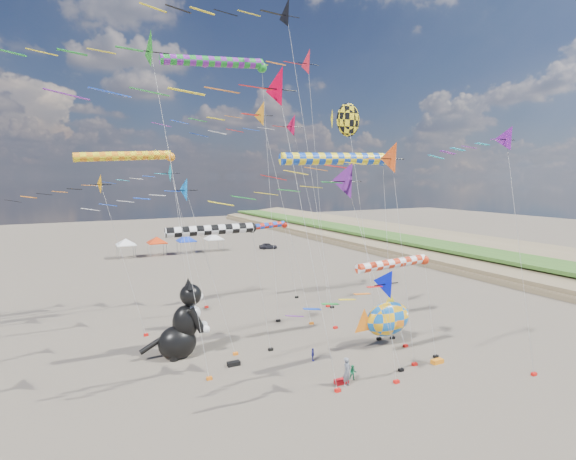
% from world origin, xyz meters
% --- Properties ---
extents(ground, '(260.00, 260.00, 0.00)m').
position_xyz_m(ground, '(0.00, 0.00, 0.00)').
color(ground, brown).
rests_on(ground, ground).
extents(delta_kite_0, '(11.15, 2.21, 15.68)m').
position_xyz_m(delta_kite_0, '(2.63, 6.00, 14.25)').
color(delta_kite_0, '#F05016').
rests_on(delta_kite_0, ground).
extents(delta_kite_1, '(9.04, 1.87, 13.43)m').
position_xyz_m(delta_kite_1, '(-7.95, 13.64, 12.14)').
color(delta_kite_1, '#0D7CE1').
rests_on(delta_kite_1, ground).
extents(delta_kite_2, '(8.55, 1.96, 8.05)m').
position_xyz_m(delta_kite_2, '(0.20, 4.44, 6.75)').
color(delta_kite_2, '#0410CC').
rests_on(delta_kite_2, ground).
extents(delta_kite_3, '(10.12, 1.97, 14.78)m').
position_xyz_m(delta_kite_3, '(-6.85, 26.57, 13.45)').
color(delta_kite_3, '#0AA8C3').
rests_on(delta_kite_3, ground).
extents(delta_kite_4, '(12.00, 2.50, 22.22)m').
position_xyz_m(delta_kite_4, '(-11.14, 10.50, 20.69)').
color(delta_kite_4, '#1E8814').
rests_on(delta_kite_4, ground).
extents(delta_kite_5, '(8.98, 1.65, 16.50)m').
position_xyz_m(delta_kite_5, '(8.28, 1.05, 15.25)').
color(delta_kite_5, '#761B98').
rests_on(delta_kite_5, ground).
extents(delta_kite_6, '(13.85, 2.65, 25.21)m').
position_xyz_m(delta_kite_6, '(4.63, 21.11, 23.60)').
color(delta_kite_6, red).
rests_on(delta_kite_6, ground).
extents(delta_kite_7, '(8.59, 1.78, 13.72)m').
position_xyz_m(delta_kite_7, '(-13.08, 20.92, 12.45)').
color(delta_kite_7, '#FF9F04').
rests_on(delta_kite_7, ground).
extents(delta_kite_8, '(12.46, 2.34, 19.45)m').
position_xyz_m(delta_kite_8, '(4.63, 20.59, 17.96)').
color(delta_kite_8, '#C60B3C').
rests_on(delta_kite_8, ground).
extents(delta_kite_9, '(14.28, 2.44, 19.48)m').
position_xyz_m(delta_kite_9, '(-5.55, 5.20, 17.95)').
color(delta_kite_9, red).
rests_on(delta_kite_9, ground).
extents(delta_kite_10, '(12.47, 2.24, 19.57)m').
position_xyz_m(delta_kite_10, '(-0.89, 17.13, 18.13)').
color(delta_kite_10, orange).
rests_on(delta_kite_10, ground).
extents(delta_kite_11, '(14.39, 2.55, 27.53)m').
position_xyz_m(delta_kite_11, '(0.80, 15.15, 25.95)').
color(delta_kite_11, black).
rests_on(delta_kite_11, ground).
extents(delta_kite_12, '(12.10, 2.56, 14.44)m').
position_xyz_m(delta_kite_12, '(0.49, 5.69, 12.91)').
color(delta_kite_12, '#6A2187').
rests_on(delta_kite_12, ground).
extents(windsock_0, '(7.60, 0.64, 8.54)m').
position_xyz_m(windsock_0, '(3.26, 25.60, 8.15)').
color(windsock_0, red).
rests_on(windsock_0, ground).
extents(windsock_1, '(7.91, 0.75, 10.03)m').
position_xyz_m(windsock_1, '(-5.85, 13.18, 9.60)').
color(windsock_1, black).
rests_on(windsock_1, ground).
extents(windsock_2, '(7.51, 0.68, 7.85)m').
position_xyz_m(windsock_2, '(4.65, 6.31, 7.46)').
color(windsock_2, red).
rests_on(windsock_2, ground).
extents(windsock_3, '(10.24, 0.88, 23.08)m').
position_xyz_m(windsock_3, '(-3.36, 19.20, 22.56)').
color(windsock_3, '#1B9529').
rests_on(windsock_3, ground).
extents(windsock_4, '(9.87, 0.84, 15.61)m').
position_xyz_m(windsock_4, '(-9.80, 25.23, 15.13)').
color(windsock_4, orange).
rests_on(windsock_4, ground).
extents(windsock_5, '(10.33, 0.92, 15.14)m').
position_xyz_m(windsock_5, '(3.09, 10.85, 14.63)').
color(windsock_5, '#1242BA').
rests_on(windsock_5, ground).
extents(angelfish_kite, '(3.74, 3.02, 19.19)m').
position_xyz_m(angelfish_kite, '(5.09, 13.16, 17.72)').
color(angelfish_kite, yellow).
rests_on(angelfish_kite, ground).
extents(cat_inflatable, '(4.57, 2.74, 5.82)m').
position_xyz_m(cat_inflatable, '(-7.98, 15.33, 2.91)').
color(cat_inflatable, black).
rests_on(cat_inflatable, ground).
extents(fish_inflatable, '(5.47, 1.99, 4.27)m').
position_xyz_m(fish_inflatable, '(7.11, 9.97, 2.16)').
color(fish_inflatable, blue).
rests_on(fish_inflatable, ground).
extents(person_adult, '(0.82, 0.71, 1.89)m').
position_xyz_m(person_adult, '(0.23, 5.60, 0.94)').
color(person_adult, gray).
rests_on(person_adult, ground).
extents(child_green, '(0.62, 0.59, 1.00)m').
position_xyz_m(child_green, '(1.08, 6.14, 0.50)').
color(child_green, '#1D844E').
rests_on(child_green, ground).
extents(child_blue, '(0.52, 0.60, 0.97)m').
position_xyz_m(child_blue, '(0.28, 10.00, 0.48)').
color(child_blue, navy).
rests_on(child_blue, ground).
extents(kite_bag_0, '(0.90, 0.44, 0.30)m').
position_xyz_m(kite_bag_0, '(8.04, 5.52, 0.15)').
color(kite_bag_0, orange).
rests_on(kite_bag_0, ground).
extents(kite_bag_1, '(0.90, 0.44, 0.30)m').
position_xyz_m(kite_bag_1, '(0.10, 6.03, 0.15)').
color(kite_bag_1, red).
rests_on(kite_bag_1, ground).
extents(kite_bag_2, '(0.90, 0.44, 0.30)m').
position_xyz_m(kite_bag_2, '(-5.15, 11.87, 0.15)').
color(kite_bag_2, black).
rests_on(kite_bag_2, ground).
extents(kite_bag_3, '(0.90, 0.44, 0.30)m').
position_xyz_m(kite_bag_3, '(9.69, 15.47, 0.15)').
color(kite_bag_3, blue).
rests_on(kite_bag_3, ground).
extents(tent_row, '(19.20, 4.20, 3.80)m').
position_xyz_m(tent_row, '(1.50, 60.00, 3.15)').
color(tent_row, white).
rests_on(tent_row, ground).
extents(parked_car, '(3.58, 2.12, 1.14)m').
position_xyz_m(parked_car, '(18.82, 58.00, 0.57)').
color(parked_car, '#26262D').
rests_on(parked_car, ground).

